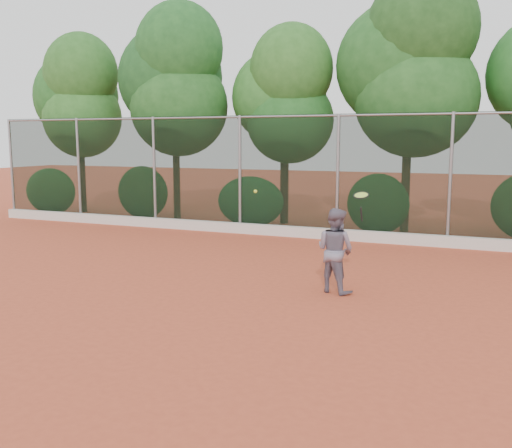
% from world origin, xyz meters
% --- Properties ---
extents(ground, '(80.00, 80.00, 0.00)m').
position_xyz_m(ground, '(0.00, 0.00, 0.00)').
color(ground, '#BD4A2C').
rests_on(ground, ground).
extents(concrete_curb, '(24.00, 0.20, 0.30)m').
position_xyz_m(concrete_curb, '(0.00, 6.82, 0.15)').
color(concrete_curb, beige).
rests_on(concrete_curb, ground).
extents(tennis_player, '(0.92, 0.83, 1.57)m').
position_xyz_m(tennis_player, '(1.40, 1.41, 0.78)').
color(tennis_player, slate).
rests_on(tennis_player, ground).
extents(chainlink_fence, '(24.09, 0.09, 3.50)m').
position_xyz_m(chainlink_fence, '(-0.00, 7.00, 1.86)').
color(chainlink_fence, black).
rests_on(chainlink_fence, ground).
extents(foliage_backdrop, '(23.70, 3.63, 7.55)m').
position_xyz_m(foliage_backdrop, '(-0.55, 8.98, 4.40)').
color(foliage_backdrop, '#3D2717').
rests_on(foliage_backdrop, ground).
extents(tennis_racket, '(0.30, 0.29, 0.55)m').
position_xyz_m(tennis_racket, '(1.87, 1.36, 1.79)').
color(tennis_racket, black).
rests_on(tennis_racket, ground).
extents(tennis_ball_in_flight, '(0.07, 0.07, 0.07)m').
position_xyz_m(tennis_ball_in_flight, '(-0.39, 1.92, 1.77)').
color(tennis_ball_in_flight, '#DCED35').
rests_on(tennis_ball_in_flight, ground).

